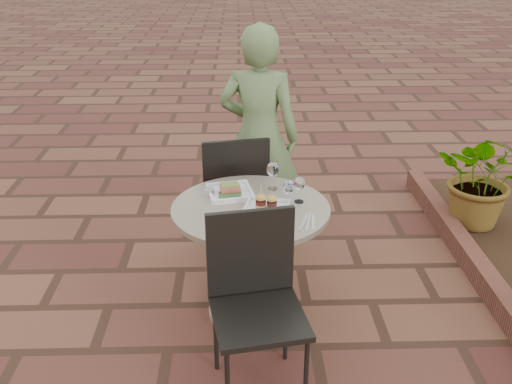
{
  "coord_description": "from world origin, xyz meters",
  "views": [
    {
      "loc": [
        0.01,
        -2.97,
        2.16
      ],
      "look_at": [
        0.09,
        -0.08,
        0.82
      ],
      "focal_mm": 40.0,
      "sensor_mm": 36.0,
      "label": 1
    }
  ],
  "objects_px": {
    "chair_near": "(255,289)",
    "diner": "(259,137)",
    "cafe_table": "(251,244)",
    "plate_salmon": "(230,191)",
    "plate_tuna": "(255,219)",
    "plate_sliders": "(266,207)",
    "chair_far": "(234,188)"
  },
  "relations": [
    {
      "from": "plate_tuna",
      "to": "plate_sliders",
      "type": "bearing_deg",
      "value": 61.28
    },
    {
      "from": "cafe_table",
      "to": "plate_sliders",
      "type": "bearing_deg",
      "value": -36.51
    },
    {
      "from": "chair_near",
      "to": "diner",
      "type": "distance_m",
      "value": 1.56
    },
    {
      "from": "chair_far",
      "to": "plate_salmon",
      "type": "height_order",
      "value": "chair_far"
    },
    {
      "from": "chair_far",
      "to": "diner",
      "type": "height_order",
      "value": "diner"
    },
    {
      "from": "chair_far",
      "to": "plate_salmon",
      "type": "bearing_deg",
      "value": 78.41
    },
    {
      "from": "plate_sliders",
      "to": "chair_far",
      "type": "bearing_deg",
      "value": 104.41
    },
    {
      "from": "cafe_table",
      "to": "chair_near",
      "type": "relative_size",
      "value": 0.97
    },
    {
      "from": "diner",
      "to": "plate_sliders",
      "type": "distance_m",
      "value": 1.06
    },
    {
      "from": "cafe_table",
      "to": "chair_far",
      "type": "relative_size",
      "value": 0.97
    },
    {
      "from": "chair_far",
      "to": "diner",
      "type": "distance_m",
      "value": 0.46
    },
    {
      "from": "cafe_table",
      "to": "plate_tuna",
      "type": "height_order",
      "value": "plate_tuna"
    },
    {
      "from": "diner",
      "to": "plate_tuna",
      "type": "height_order",
      "value": "diner"
    },
    {
      "from": "chair_far",
      "to": "plate_tuna",
      "type": "distance_m",
      "value": 0.87
    },
    {
      "from": "cafe_table",
      "to": "diner",
      "type": "bearing_deg",
      "value": 85.31
    },
    {
      "from": "chair_near",
      "to": "diner",
      "type": "relative_size",
      "value": 0.58
    },
    {
      "from": "plate_sliders",
      "to": "plate_tuna",
      "type": "bearing_deg",
      "value": -118.72
    },
    {
      "from": "cafe_table",
      "to": "plate_salmon",
      "type": "bearing_deg",
      "value": 126.06
    },
    {
      "from": "chair_far",
      "to": "plate_salmon",
      "type": "relative_size",
      "value": 3.1
    },
    {
      "from": "plate_sliders",
      "to": "plate_salmon",
      "type": "bearing_deg",
      "value": 132.05
    },
    {
      "from": "cafe_table",
      "to": "chair_far",
      "type": "height_order",
      "value": "chair_far"
    },
    {
      "from": "cafe_table",
      "to": "plate_sliders",
      "type": "relative_size",
      "value": 3.15
    },
    {
      "from": "plate_sliders",
      "to": "plate_tuna",
      "type": "distance_m",
      "value": 0.14
    },
    {
      "from": "chair_near",
      "to": "plate_tuna",
      "type": "xyz_separation_m",
      "value": [
        0.01,
        0.37,
        0.19
      ]
    },
    {
      "from": "cafe_table",
      "to": "diner",
      "type": "distance_m",
      "value": 1.04
    },
    {
      "from": "diner",
      "to": "plate_salmon",
      "type": "height_order",
      "value": "diner"
    },
    {
      "from": "plate_salmon",
      "to": "plate_sliders",
      "type": "xyz_separation_m",
      "value": [
        0.2,
        -0.23,
        0.01
      ]
    },
    {
      "from": "plate_salmon",
      "to": "plate_tuna",
      "type": "height_order",
      "value": "plate_salmon"
    },
    {
      "from": "plate_salmon",
      "to": "plate_tuna",
      "type": "xyz_separation_m",
      "value": [
        0.14,
        -0.35,
        -0.01
      ]
    },
    {
      "from": "chair_near",
      "to": "plate_sliders",
      "type": "distance_m",
      "value": 0.54
    },
    {
      "from": "plate_tuna",
      "to": "chair_far",
      "type": "bearing_deg",
      "value": 97.98
    },
    {
      "from": "cafe_table",
      "to": "chair_near",
      "type": "height_order",
      "value": "chair_near"
    }
  ]
}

